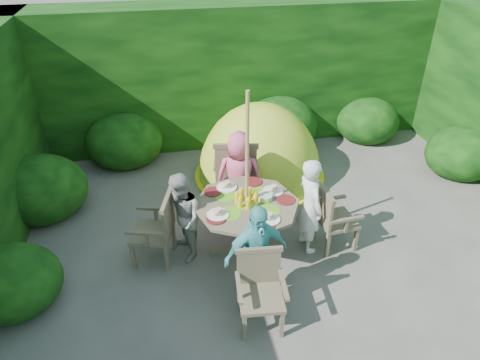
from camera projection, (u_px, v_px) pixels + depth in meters
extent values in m
plane|color=#4E4A45|center=(305.00, 273.00, 5.28)|extent=(60.00, 60.00, 0.00)
cube|color=black|center=(240.00, 73.00, 7.95)|extent=(9.00, 1.00, 2.50)
cylinder|color=#4A4130|center=(246.00, 229.00, 5.44)|extent=(0.13, 0.13, 0.72)
cube|color=#4A4130|center=(246.00, 249.00, 5.61)|extent=(0.96, 0.19, 0.06)
cube|color=#4A4130|center=(246.00, 249.00, 5.61)|extent=(0.19, 0.96, 0.06)
cylinder|color=#4A4130|center=(247.00, 204.00, 5.24)|extent=(1.42, 1.42, 0.04)
cylinder|color=#5BA71C|center=(229.00, 213.00, 5.04)|extent=(0.30, 0.30, 0.00)
cylinder|color=#5BA71C|center=(268.00, 211.00, 5.09)|extent=(0.30, 0.30, 0.00)
cylinder|color=#5BA71C|center=(226.00, 195.00, 5.36)|extent=(0.30, 0.30, 0.00)
cylinder|color=#5BA71C|center=(263.00, 193.00, 5.41)|extent=(0.30, 0.30, 0.00)
cylinder|color=#5BA71C|center=(247.00, 203.00, 5.23)|extent=(0.30, 0.30, 0.00)
cylinder|color=white|center=(273.00, 191.00, 5.44)|extent=(0.26, 0.26, 0.01)
cylinder|color=white|center=(227.00, 187.00, 5.51)|extent=(0.26, 0.26, 0.01)
cylinder|color=white|center=(218.00, 215.00, 5.01)|extent=(0.26, 0.26, 0.01)
cylinder|color=white|center=(269.00, 219.00, 4.93)|extent=(0.26, 0.26, 0.01)
cylinder|color=#AA110B|center=(286.00, 200.00, 5.27)|extent=(0.23, 0.23, 0.01)
cylinder|color=#AA110B|center=(253.00, 182.00, 5.63)|extent=(0.23, 0.23, 0.01)
cylinder|color=#AA110B|center=(213.00, 192.00, 5.43)|extent=(0.23, 0.23, 0.01)
cylinder|color=#AA110B|center=(216.00, 219.00, 4.94)|extent=(0.23, 0.23, 0.01)
cylinder|color=#AA110B|center=(265.00, 225.00, 4.85)|extent=(0.23, 0.23, 0.01)
cylinder|color=#5C9C3C|center=(265.00, 197.00, 5.28)|extent=(0.19, 0.19, 0.06)
cylinder|color=olive|center=(247.00, 180.00, 5.05)|extent=(0.05, 0.05, 2.20)
cube|color=#4A4130|center=(336.00, 220.00, 5.54)|extent=(0.49, 0.51, 0.05)
cube|color=#4A4130|center=(356.00, 239.00, 5.53)|extent=(0.05, 0.05, 0.38)
cube|color=#4A4130|center=(341.00, 221.00, 5.86)|extent=(0.05, 0.05, 0.38)
cube|color=#4A4130|center=(328.00, 245.00, 5.44)|extent=(0.05, 0.05, 0.38)
cube|color=#4A4130|center=(314.00, 226.00, 5.76)|extent=(0.05, 0.05, 0.38)
cube|color=#4A4130|center=(323.00, 208.00, 5.36)|extent=(0.07, 0.48, 0.46)
cube|color=#4A4130|center=(347.00, 220.00, 5.25)|extent=(0.46, 0.08, 0.04)
cube|color=#4A4130|center=(330.00, 199.00, 5.64)|extent=(0.46, 0.08, 0.04)
cube|color=#4A4130|center=(152.00, 233.00, 5.30)|extent=(0.59, 0.60, 0.05)
cube|color=#4A4130|center=(142.00, 234.00, 5.60)|extent=(0.06, 0.06, 0.40)
cube|color=#4A4130|center=(133.00, 256.00, 5.24)|extent=(0.06, 0.06, 0.40)
cube|color=#4A4130|center=(174.00, 236.00, 5.57)|extent=(0.06, 0.06, 0.40)
cube|color=#4A4130|center=(167.00, 258.00, 5.22)|extent=(0.06, 0.06, 0.40)
cube|color=#4A4130|center=(168.00, 217.00, 5.15)|extent=(0.17, 0.49, 0.48)
cube|color=#4A4130|center=(155.00, 208.00, 5.41)|extent=(0.47, 0.17, 0.04)
cube|color=#4A4130|center=(145.00, 233.00, 4.99)|extent=(0.47, 0.17, 0.04)
cube|color=#4A4130|center=(236.00, 173.00, 6.37)|extent=(0.69, 0.67, 0.06)
cube|color=#4A4130|center=(252.00, 179.00, 6.71)|extent=(0.07, 0.07, 0.47)
cube|color=#4A4130|center=(221.00, 179.00, 6.71)|extent=(0.07, 0.07, 0.47)
cube|color=#4A4130|center=(253.00, 196.00, 6.29)|extent=(0.07, 0.07, 0.47)
cube|color=#4A4130|center=(219.00, 196.00, 6.29)|extent=(0.07, 0.07, 0.47)
cube|color=#4A4130|center=(236.00, 165.00, 5.98)|extent=(0.58, 0.16, 0.56)
cube|color=#4A4130|center=(256.00, 160.00, 6.25)|extent=(0.17, 0.56, 0.04)
cube|color=#4A4130|center=(216.00, 160.00, 6.26)|extent=(0.17, 0.56, 0.04)
cube|color=#4A4130|center=(261.00, 298.00, 4.44)|extent=(0.50, 0.49, 0.04)
cube|color=#4A4130|center=(244.00, 327.00, 4.36)|extent=(0.05, 0.05, 0.37)
cube|color=#4A4130|center=(282.00, 324.00, 4.39)|extent=(0.05, 0.05, 0.37)
cube|color=#4A4130|center=(241.00, 298.00, 4.69)|extent=(0.05, 0.05, 0.37)
cube|color=#4A4130|center=(275.00, 296.00, 4.72)|extent=(0.05, 0.05, 0.37)
cube|color=#4A4130|center=(259.00, 267.00, 4.49)|extent=(0.46, 0.08, 0.44)
cube|color=#4A4130|center=(239.00, 287.00, 4.32)|extent=(0.09, 0.44, 0.04)
cube|color=#4A4130|center=(284.00, 284.00, 4.36)|extent=(0.09, 0.44, 0.04)
imported|color=silver|center=(310.00, 206.00, 5.36)|extent=(0.38, 0.52, 1.31)
imported|color=gray|center=(182.00, 218.00, 5.24)|extent=(0.57, 0.67, 1.19)
imported|color=#D15676|center=(239.00, 176.00, 5.96)|extent=(0.72, 0.55, 1.32)
imported|color=#50B8BB|center=(256.00, 255.00, 4.62)|extent=(0.79, 0.47, 1.27)
ellipsoid|color=#A2BF24|center=(259.00, 174.00, 7.28)|extent=(2.53, 2.53, 2.50)
ellipsoid|color=black|center=(281.00, 195.00, 6.75)|extent=(0.78, 0.55, 0.86)
cylinder|color=yellow|center=(259.00, 174.00, 7.27)|extent=(2.19, 2.19, 0.03)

